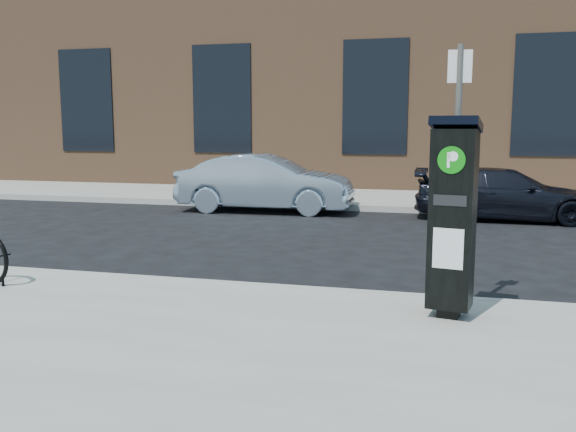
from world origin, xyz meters
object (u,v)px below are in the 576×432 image
(parking_kiosk, at_px, (453,216))
(car_silver, at_px, (266,183))
(sign_pole, at_px, (455,180))
(car_dark, at_px, (506,194))

(parking_kiosk, height_order, car_silver, parking_kiosk)
(sign_pole, distance_m, car_dark, 7.97)
(car_silver, distance_m, car_dark, 5.68)
(parking_kiosk, height_order, sign_pole, sign_pole)
(sign_pole, height_order, car_dark, sign_pole)
(parking_kiosk, relative_size, car_dark, 0.51)
(car_silver, xyz_separation_m, car_dark, (5.68, 0.00, -0.13))
(parking_kiosk, relative_size, sign_pole, 0.74)
(parking_kiosk, height_order, car_dark, parking_kiosk)
(sign_pole, height_order, car_silver, sign_pole)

